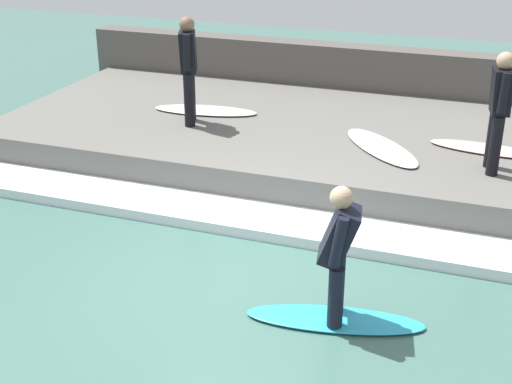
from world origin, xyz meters
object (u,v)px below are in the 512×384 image
(surfboard_waiting_near, at_px, (488,149))
(surfer_waiting_far, at_px, (188,65))
(surfboard_riding, at_px, (335,319))
(surfer_riding, at_px, (339,247))
(surfboard_waiting_far, at_px, (205,110))
(surfboard_spare, at_px, (381,147))
(surfer_waiting_near, at_px, (499,106))

(surfboard_waiting_near, bearing_deg, surfer_waiting_far, 93.71)
(surfboard_riding, height_order, surfboard_waiting_near, surfboard_waiting_near)
(surfboard_waiting_near, height_order, surfer_waiting_far, surfer_waiting_far)
(surfboard_waiting_near, bearing_deg, surfer_riding, 164.16)
(surfboard_waiting_far, xyz_separation_m, surfboard_spare, (-0.76, -3.10, 0.00))
(surfer_waiting_far, bearing_deg, surfer_riding, -139.06)
(surfer_waiting_near, xyz_separation_m, surfboard_waiting_far, (1.08, 4.63, -0.87))
(surfer_waiting_far, height_order, surfboard_waiting_far, surfer_waiting_far)
(surfboard_waiting_far, distance_m, surfboard_spare, 3.19)
(surfer_riding, relative_size, surfboard_waiting_far, 0.79)
(surfboard_waiting_near, bearing_deg, surfboard_riding, 164.16)
(surfboard_riding, distance_m, surfboard_waiting_far, 5.64)
(surfboard_spare, bearing_deg, surfer_riding, -175.84)
(surfer_waiting_near, distance_m, surfboard_spare, 1.79)
(surfer_waiting_far, relative_size, surfboard_spare, 0.99)
(surfer_waiting_near, bearing_deg, surfboard_waiting_far, 76.89)
(surfer_waiting_near, bearing_deg, surfboard_waiting_near, 5.52)
(surfboard_riding, bearing_deg, surfboard_waiting_far, 36.92)
(surfer_waiting_near, distance_m, surfer_waiting_far, 4.64)
(surfer_riding, distance_m, surfboard_waiting_far, 5.62)
(surfboard_waiting_far, height_order, surfboard_spare, same)
(surfer_waiting_far, bearing_deg, surfboard_waiting_far, 0.75)
(surfer_waiting_near, xyz_separation_m, surfer_waiting_far, (0.47, 4.62, 0.04))
(surfboard_riding, height_order, surfboard_waiting_far, surfboard_waiting_far)
(surfer_riding, bearing_deg, surfer_waiting_near, -20.24)
(surfboard_riding, relative_size, surfer_waiting_far, 1.11)
(surfboard_riding, distance_m, surfboard_spare, 3.77)
(surfer_waiting_near, height_order, surfboard_spare, surfer_waiting_near)
(surfboard_riding, height_order, surfer_waiting_near, surfer_waiting_near)
(surfboard_spare, bearing_deg, surfboard_waiting_near, -72.99)
(surfboard_riding, xyz_separation_m, surfboard_waiting_far, (4.49, 3.37, 0.52))
(surfboard_riding, relative_size, surfboard_waiting_far, 1.03)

